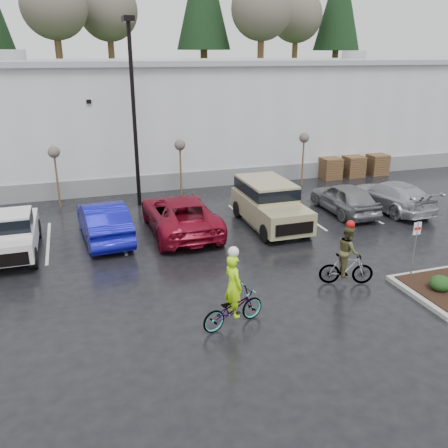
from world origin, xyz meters
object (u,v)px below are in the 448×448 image
object	(u,v)px
car_red	(180,214)
car_far_silver	(391,196)
pickup_white	(9,230)
pallet_stack_c	(377,164)
suv_tan	(270,205)
cyclist_hivis	(233,302)
sapling_west	(54,156)
cyclist_olive	(347,261)
lamppost	(133,95)
sapling_mid	(180,148)
pallet_stack_b	(353,166)
car_grey	(344,198)
car_blue	(104,221)
pallet_stack_a	(330,168)
fire_lane_sign	(415,243)
sapling_east	(304,141)

from	to	relation	value
car_red	car_far_silver	size ratio (longest dim) A/B	1.17
car_far_silver	pickup_white	bearing A→B (deg)	-3.87
car_far_silver	pallet_stack_c	bearing A→B (deg)	-124.12
suv_tan	car_red	bearing A→B (deg)	171.78
cyclist_hivis	sapling_west	bearing A→B (deg)	3.72
cyclist_olive	pallet_stack_c	bearing A→B (deg)	-19.23
car_far_silver	lamppost	bearing A→B (deg)	-25.30
lamppost	sapling_mid	xyz separation A→B (m)	(2.50, 1.00, -2.96)
sapling_west	sapling_mid	distance (m)	6.50
pallet_stack_b	car_grey	world-z (taller)	car_grey
car_blue	suv_tan	world-z (taller)	suv_tan
pallet_stack_a	car_far_silver	world-z (taller)	car_far_silver
cyclist_hivis	lamppost	bearing A→B (deg)	-11.99
car_blue	car_red	world-z (taller)	car_red
fire_lane_sign	car_blue	distance (m)	12.45
pallet_stack_a	fire_lane_sign	distance (m)	14.60
cyclist_olive	lamppost	bearing A→B (deg)	44.88
suv_tan	car_far_silver	bearing A→B (deg)	3.43
pallet_stack_b	car_blue	size ratio (longest dim) A/B	0.27
fire_lane_sign	pickup_white	xyz separation A→B (m)	(-13.63, 7.02, -0.43)
fire_lane_sign	sapling_west	bearing A→B (deg)	132.67
suv_tan	fire_lane_sign	bearing A→B (deg)	-69.39
sapling_mid	pallet_stack_a	world-z (taller)	sapling_mid
sapling_west	pickup_white	bearing A→B (deg)	-107.56
lamppost	car_far_silver	xyz separation A→B (m)	(12.14, -4.69, -4.94)
car_grey	car_red	bearing A→B (deg)	1.23
sapling_east	car_far_silver	size ratio (longest dim) A/B	0.63
car_red	car_far_silver	xyz separation A→B (m)	(10.98, -0.18, -0.09)
pallet_stack_a	pallet_stack_b	distance (m)	1.70
sapling_east	car_red	world-z (taller)	sapling_east
pallet_stack_c	pickup_white	size ratio (longest dim) A/B	0.26
sapling_east	car_red	bearing A→B (deg)	-148.05
fire_lane_sign	cyclist_hivis	size ratio (longest dim) A/B	0.88
lamppost	sapling_east	size ratio (longest dim) A/B	2.88
lamppost	sapling_west	bearing A→B (deg)	165.96
sapling_east	pickup_white	size ratio (longest dim) A/B	0.62
pallet_stack_c	cyclist_hivis	bearing A→B (deg)	-135.95
pallet_stack_b	pallet_stack_c	bearing A→B (deg)	0.00
sapling_west	car_blue	size ratio (longest dim) A/B	0.63
pallet_stack_a	suv_tan	bearing A→B (deg)	-135.45
pallet_stack_a	cyclist_olive	size ratio (longest dim) A/B	0.58
pallet_stack_c	car_grey	bearing A→B (deg)	-134.95
pallet_stack_a	pallet_stack_b	world-z (taller)	same
sapling_east	pallet_stack_a	world-z (taller)	sapling_east
lamppost	suv_tan	world-z (taller)	lamppost
sapling_mid	suv_tan	distance (m)	6.92
sapling_east	suv_tan	xyz separation A→B (m)	(-4.72, -6.11, -1.70)
car_blue	suv_tan	size ratio (longest dim) A/B	0.99
sapling_west	suv_tan	world-z (taller)	sapling_west
pallet_stack_b	sapling_west	bearing A→B (deg)	-176.86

